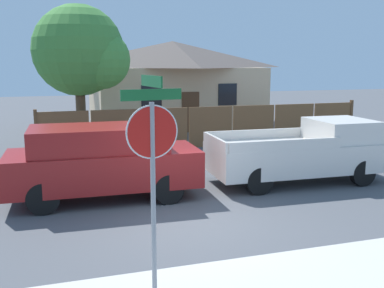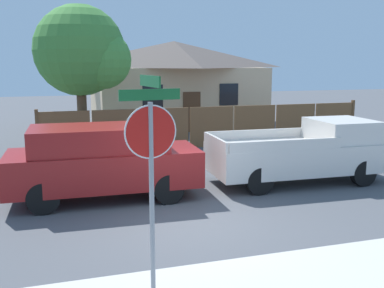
# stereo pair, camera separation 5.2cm
# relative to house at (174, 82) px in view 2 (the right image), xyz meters

# --- Properties ---
(ground_plane) EXTENTS (80.00, 80.00, 0.00)m
(ground_plane) POSITION_rel_house_xyz_m (-3.84, -15.65, -2.37)
(ground_plane) COLOR #4C4F54
(wooden_fence) EXTENTS (13.71, 0.12, 1.75)m
(wooden_fence) POSITION_rel_house_xyz_m (-0.38, -7.34, -1.55)
(wooden_fence) COLOR brown
(wooden_fence) RESTS_ON ground
(house) EXTENTS (9.44, 7.17, 4.59)m
(house) POSITION_rel_house_xyz_m (0.00, 0.00, 0.00)
(house) COLOR beige
(house) RESTS_ON ground
(oak_tree) EXTENTS (3.86, 3.68, 5.75)m
(oak_tree) POSITION_rel_house_xyz_m (-5.26, -5.59, 1.45)
(oak_tree) COLOR brown
(oak_tree) RESTS_ON ground
(red_suv) EXTENTS (4.80, 2.06, 1.88)m
(red_suv) POSITION_rel_house_xyz_m (-5.44, -13.35, -1.36)
(red_suv) COLOR maroon
(red_suv) RESTS_ON ground
(orange_pickup) EXTENTS (5.16, 2.17, 1.79)m
(orange_pickup) POSITION_rel_house_xyz_m (0.34, -13.35, -1.50)
(orange_pickup) COLOR silver
(orange_pickup) RESTS_ON ground
(stop_sign) EXTENTS (0.86, 0.77, 3.27)m
(stop_sign) POSITION_rel_house_xyz_m (-5.32, -18.64, -0.16)
(stop_sign) COLOR gray
(stop_sign) RESTS_ON ground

